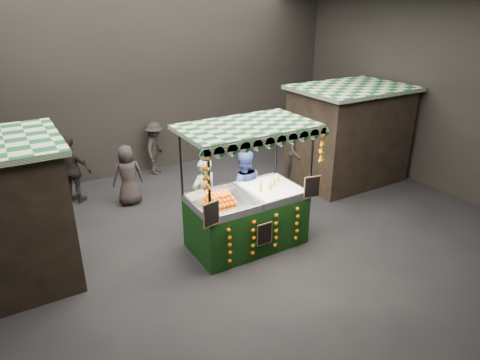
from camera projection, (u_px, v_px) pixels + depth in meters
ground at (237, 244)px, 8.71m from camera, size 12.00×12.00×0.00m
market_hall at (236, 79)px, 7.39m from camera, size 12.10×10.10×5.05m
neighbour_stall_right at (348, 134)px, 11.46m from camera, size 3.00×2.20×2.60m
juice_stall at (248, 210)px, 8.40m from camera, size 2.63×1.55×2.55m
vendor_grey at (204, 196)px, 8.88m from camera, size 0.69×0.53×1.69m
vendor_blue at (244, 189)px, 9.18m from camera, size 1.04×0.94×1.75m
shopper_1 at (300, 152)px, 11.47m from camera, size 0.95×0.82×1.69m
shopper_2 at (73, 170)px, 10.24m from camera, size 1.01×0.98×1.70m
shopper_3 at (155, 148)px, 12.04m from camera, size 1.04×1.13×1.53m
shopper_4 at (128, 175)px, 10.18m from camera, size 0.77×0.53×1.51m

